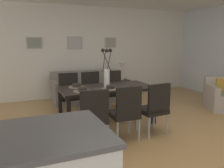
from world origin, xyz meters
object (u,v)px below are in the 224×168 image
Objects in this scene: dining_chair_near_left at (93,115)px; framed_picture_right at (110,43)px; dining_chair_far_right at (92,90)px; table_lamp at (122,67)px; dining_chair_far_left at (126,110)px; dining_chair_mid_right at (114,88)px; side_table at (122,88)px; dining_table at (107,91)px; dining_chair_near_right at (70,92)px; bowl_near_right at (77,85)px; framed_picture_center at (75,43)px; dining_chair_mid_left at (155,106)px; centerpiece_vase at (107,72)px; framed_picture_left at (34,43)px; bowl_near_left at (82,89)px; bowl_far_left at (111,87)px; sofa at (85,91)px.

framed_picture_right is (1.67, 3.35, 1.05)m from dining_chair_near_left.
table_lamp is (1.23, 1.02, 0.38)m from dining_chair_far_right.
dining_chair_far_left is 1.00× the size of dining_chair_mid_right.
dining_table is at bearing -122.92° from side_table.
dining_chair_near_right is 0.70m from bowl_near_right.
dining_chair_mid_left is at bearing -80.53° from framed_picture_center.
centerpiece_vase is 2.75m from framed_picture_left.
table_lamp is (0.65, 2.70, 0.38)m from dining_chair_mid_left.
table_lamp is at bearing 43.54° from bowl_near_right.
dining_chair_far_left is 1.77m from dining_chair_mid_right.
bowl_near_left is 0.42× the size of framed_picture_left.
framed_picture_left is (-1.10, 2.47, 0.90)m from dining_table.
framed_picture_left reaches higher than dining_table.
dining_chair_near_right reaches higher than bowl_near_right.
dining_chair_near_left is at bearing -116.54° from framed_picture_right.
dining_chair_near_right is at bearing 123.14° from dining_chair_mid_left.
framed_picture_center is at bearing 90.00° from bowl_far_left.
dining_chair_far_left and dining_chair_far_right have the same top height.
dining_chair_near_left is 2.84m from sofa.
dining_chair_near_right is at bearing -149.93° from table_lamp.
dining_chair_far_left is at bearing -107.31° from dining_chair_mid_right.
bowl_far_left is at bearing -116.68° from dining_chair_mid_right.
dining_chair_near_left is 2.56× the size of framed_picture_right.
bowl_near_left is (0.03, 0.68, 0.27)m from dining_chair_near_left.
centerpiece_vase is (-0.51, -0.82, 0.51)m from dining_chair_mid_right.
side_table is at bearing -1.01° from sofa.
centerpiece_vase is at bearing 56.87° from dining_chair_near_left.
centerpiece_vase is 2.01m from sofa.
table_lamp is (0.68, 1.03, 0.38)m from dining_chair_mid_right.
bowl_near_left is at bearing -159.60° from centerpiece_vase.
table_lamp reaches higher than dining_chair_far_right.
table_lamp is (1.20, 2.05, 0.11)m from bowl_far_left.
dining_table is 3.46× the size of side_table.
dining_table is 1.01m from dining_chair_near_right.
framed_picture_center is (0.54, 2.27, 0.78)m from bowl_near_right.
framed_picture_center is (0.01, 3.33, 1.05)m from dining_chair_far_left.
dining_chair_near_right is 1.07m from bowl_near_left.
framed_picture_right is at bearing 70.47° from dining_chair_mid_right.
framed_picture_left is at bearing 108.67° from dining_chair_near_right.
framed_picture_left is at bearing 112.37° from bowl_far_left.
dining_chair_far_right reaches higher than dining_table.
sofa is 4.00× the size of framed_picture_center.
framed_picture_center is at bearing 78.55° from bowl_near_left.
side_table is at bearing 76.50° from dining_chair_mid_left.
dining_table is at bearing 90.00° from bowl_far_left.
bowl_near_left is at bearing -101.45° from framed_picture_center.
dining_chair_mid_right is at bearing 44.18° from bowl_near_left.
dining_chair_far_left is 2.98m from side_table.
centerpiece_vase is at bearing 123.09° from dining_chair_mid_left.
side_table is 1.28× the size of framed_picture_left.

